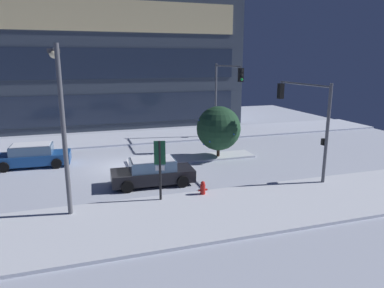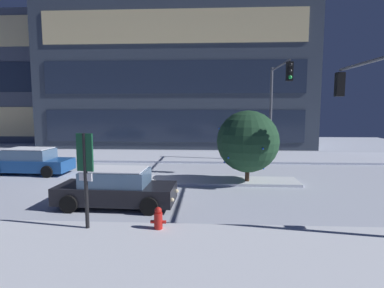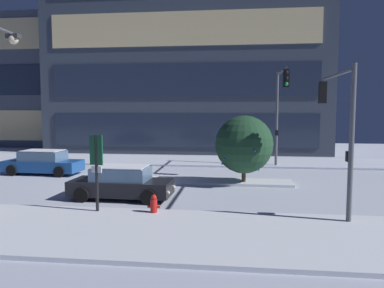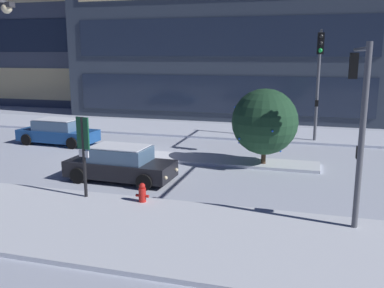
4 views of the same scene
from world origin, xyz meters
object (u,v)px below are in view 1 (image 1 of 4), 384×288
at_px(traffic_light_corner_near_right, 305,110).
at_px(parking_info_sign, 160,164).
at_px(car_far, 32,156).
at_px(fire_hydrant, 203,189).
at_px(decorated_tree_median, 219,128).
at_px(street_lamp_arched, 60,105).
at_px(car_near, 153,172).
at_px(traffic_light_corner_far_right, 225,89).

relative_size(traffic_light_corner_near_right, parking_info_sign, 1.82).
distance_m(car_far, parking_info_sign, 10.81).
bearing_deg(fire_hydrant, decorated_tree_median, 62.19).
distance_m(car_far, street_lamp_arched, 9.36).
relative_size(street_lamp_arched, decorated_tree_median, 2.02).
distance_m(traffic_light_corner_near_right, decorated_tree_median, 6.21).
bearing_deg(car_far, decorated_tree_median, 174.31).
height_order(car_far, street_lamp_arched, street_lamp_arched).
xyz_separation_m(car_near, street_lamp_arched, (-4.42, -2.23, 4.17)).
bearing_deg(fire_hydrant, car_near, 128.67).
bearing_deg(car_far, car_near, 142.16).
height_order(traffic_light_corner_far_right, decorated_tree_median, traffic_light_corner_far_right).
xyz_separation_m(street_lamp_arched, decorated_tree_median, (9.94, 6.24, -2.73)).
height_order(street_lamp_arched, fire_hydrant, street_lamp_arched).
relative_size(fire_hydrant, decorated_tree_median, 0.22).
bearing_deg(traffic_light_corner_far_right, parking_info_sign, -35.65).
bearing_deg(traffic_light_corner_far_right, fire_hydrant, -27.54).
xyz_separation_m(traffic_light_corner_far_right, traffic_light_corner_near_right, (1.26, -9.27, -0.59)).
distance_m(street_lamp_arched, parking_info_sign, 5.18).
bearing_deg(parking_info_sign, traffic_light_corner_far_right, -22.04).
relative_size(street_lamp_arched, fire_hydrant, 9.01).
distance_m(car_far, traffic_light_corner_far_right, 15.36).
xyz_separation_m(car_far, decorated_tree_median, (12.33, -1.79, 1.44)).
xyz_separation_m(car_near, traffic_light_corner_far_right, (7.83, 8.50, 3.80)).
bearing_deg(fire_hydrant, street_lamp_arched, 177.01).
bearing_deg(car_far, fire_hydrant, 139.23).
bearing_deg(car_near, street_lamp_arched, -151.28).
bearing_deg(traffic_light_corner_near_right, street_lamp_arched, 96.21).
bearing_deg(traffic_light_corner_near_right, decorated_tree_median, 36.78).
distance_m(traffic_light_corner_far_right, traffic_light_corner_near_right, 9.37).
relative_size(car_far, decorated_tree_median, 1.31).
bearing_deg(fire_hydrant, traffic_light_corner_far_right, 62.46).
relative_size(car_near, street_lamp_arched, 0.63).
relative_size(car_near, fire_hydrant, 5.65).
xyz_separation_m(car_near, car_far, (-6.81, 5.80, 0.00)).
distance_m(traffic_light_corner_far_right, fire_hydrant, 13.15).
distance_m(fire_hydrant, decorated_tree_median, 7.64).
bearing_deg(decorated_tree_median, traffic_light_corner_near_right, -53.22).
height_order(traffic_light_corner_near_right, street_lamp_arched, street_lamp_arched).
height_order(car_near, parking_info_sign, parking_info_sign).
bearing_deg(traffic_light_corner_far_right, traffic_light_corner_near_right, 7.74).
relative_size(traffic_light_corner_far_right, fire_hydrant, 7.89).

